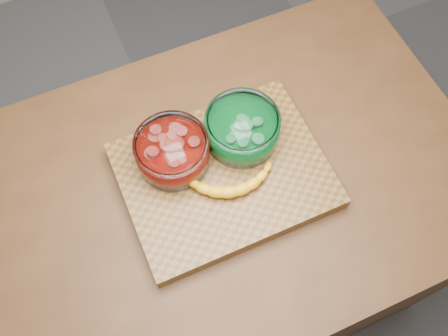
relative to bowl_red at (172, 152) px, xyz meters
name	(u,v)px	position (x,y,z in m)	size (l,w,h in m)	color
ground	(224,274)	(0.09, -0.07, -0.98)	(3.50, 3.50, 0.00)	#535358
counter	(224,239)	(0.09, -0.07, -0.53)	(1.20, 0.80, 0.90)	#4B2C16
cutting_board	(224,176)	(0.09, -0.07, -0.06)	(0.45, 0.35, 0.04)	brown
bowl_red	(172,152)	(0.00, 0.00, 0.00)	(0.16, 0.16, 0.08)	white
bowl_green	(242,129)	(0.16, -0.01, 0.00)	(0.17, 0.17, 0.08)	white
banana	(229,176)	(0.09, -0.09, -0.02)	(0.23, 0.13, 0.03)	#EEA915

